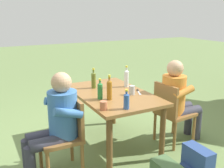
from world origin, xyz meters
TOP-DOWN VIEW (x-y plane):
  - ground_plane at (0.00, 0.00)m, footprint 24.00×24.00m
  - dining_table at (0.00, 0.00)m, footprint 1.43×0.89m
  - chair_far_right at (0.33, 0.74)m, footprint 0.48×0.48m
  - chair_near_right at (0.32, -0.74)m, footprint 0.45×0.45m
  - person_in_white_shirt at (0.32, 0.85)m, footprint 0.47×0.61m
  - person_in_plaid_shirt at (0.32, -0.85)m, footprint 0.47×0.61m
  - bottle_amber at (0.23, -0.16)m, footprint 0.06×0.06m
  - bottle_green at (0.16, -0.25)m, footprint 0.06×0.06m
  - bottle_clear at (-0.17, 0.32)m, footprint 0.06×0.06m
  - bottle_olive at (-0.32, -0.12)m, footprint 0.06×0.06m
  - bottle_blue at (0.60, -0.14)m, footprint 0.06×0.06m
  - cup_steel at (0.19, 0.19)m, footprint 0.07×0.07m
  - cup_terracotta at (0.51, -0.37)m, footprint 0.08×0.08m
  - table_knife at (0.14, 0.33)m, footprint 0.23×0.11m
  - backpack_by_near_side at (1.20, 0.37)m, footprint 0.34×0.21m

SIDE VIEW (x-z plane):
  - ground_plane at x=0.00m, z-range 0.00..0.00m
  - backpack_by_near_side at x=1.20m, z-range -0.01..0.43m
  - chair_far_right at x=0.33m, z-range 0.05..0.92m
  - chair_near_right at x=0.32m, z-range 0.05..0.92m
  - dining_table at x=0.00m, z-range 0.28..1.03m
  - person_in_white_shirt at x=0.32m, z-range 0.07..1.25m
  - person_in_plaid_shirt at x=0.32m, z-range 0.07..1.25m
  - table_knife at x=0.14m, z-range 0.75..0.77m
  - cup_terracotta at x=0.51m, z-range 0.76..0.85m
  - cup_steel at x=0.19m, z-range 0.76..0.87m
  - bottle_blue at x=0.60m, z-range 0.74..0.96m
  - bottle_green at x=0.16m, z-range 0.74..1.00m
  - bottle_olive at x=-0.32m, z-range 0.74..1.02m
  - bottle_clear at x=-0.17m, z-range 0.73..1.04m
  - bottle_amber at x=0.23m, z-range 0.73..1.04m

